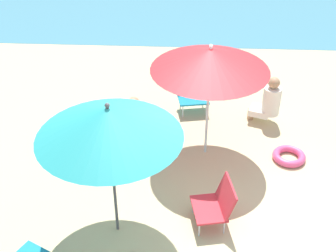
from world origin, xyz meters
name	(u,v)px	position (x,y,z in m)	size (l,w,h in m)	color
ground_plane	(224,196)	(0.00, 0.00, 0.00)	(40.00, 40.00, 0.00)	#CCB789
umbrella_red	(210,59)	(-0.26, 1.07, 1.71)	(1.79, 1.79, 1.95)	silver
umbrella_teal	(109,123)	(-1.48, -0.73, 1.75)	(1.76, 1.76, 2.01)	#4C4C51
beach_chair_a	(217,203)	(-0.14, -0.52, 0.35)	(0.61, 0.65, 0.66)	red
beach_chair_b	(193,93)	(-0.49, 2.42, 0.34)	(0.63, 0.59, 0.61)	teal
person_b	(132,122)	(-1.49, 1.18, 0.48)	(0.57, 0.35, 0.96)	#2D519E
person_c	(269,101)	(0.87, 2.03, 0.44)	(0.55, 0.43, 0.93)	silver
swim_ring	(289,156)	(1.11, 0.94, 0.06)	(0.54, 0.54, 0.12)	#E54C7F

